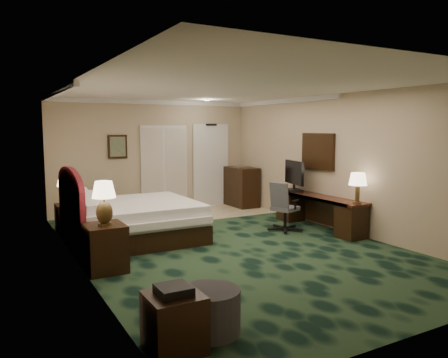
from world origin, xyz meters
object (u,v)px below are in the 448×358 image
lamp_near (104,203)px  tv (294,176)px  bed_bench (189,223)px  desk (318,212)px  minibar (242,187)px  ottoman (210,311)px  bed (134,221)px  nightstand_far (68,218)px  desk_chair (285,206)px  nightstand_near (105,248)px  lamp_far (65,190)px  side_table (174,322)px

lamp_near → tv: size_ratio=0.72×
bed_bench → desk: 2.62m
lamp_near → minibar: bearing=38.7°
minibar → ottoman: bearing=-123.8°
bed_bench → desk: size_ratio=0.50×
bed → nightstand_far: size_ratio=3.99×
desk → desk_chair: 0.75m
nightstand_near → desk_chair: (3.73, 0.73, 0.16)m
desk → minibar: (-0.05, 2.92, 0.18)m
nightstand_far → lamp_far: lamp_far is taller
bed → nightstand_far: bearing=127.0°
bed_bench → tv: tv is taller
lamp_far → bed_bench: bearing=-30.6°
nightstand_near → minibar: (4.39, 3.50, 0.18)m
tv → lamp_far: bearing=176.8°
lamp_near → minibar: size_ratio=0.61×
desk → nightstand_near: bearing=-172.6°
desk → nightstand_far: bearing=154.0°
lamp_far → bed_bench: 2.50m
bed → bed_bench: (1.10, 0.00, -0.15)m
nightstand_far → bed: bearing=-53.0°
lamp_near → side_table: lamp_near is taller
ottoman → desk: 5.00m
ottoman → lamp_near: bearing=100.2°
nightstand_far → tv: bearing=-17.9°
ottoman → tv: tv is taller
lamp_near → bed_bench: (1.99, 1.53, -0.79)m
bed_bench → lamp_near: bearing=-140.7°
bed → nightstand_near: size_ratio=3.24×
nightstand_near → side_table: 2.58m
minibar → desk: bearing=-89.0°
bed → minibar: 4.03m
nightstand_far → lamp_near: size_ratio=0.88×
lamp_near → desk_chair: size_ratio=0.63×
lamp_far → desk_chair: 4.31m
desk_chair → minibar: minibar is taller
lamp_near → desk_chair: 3.83m
lamp_near → desk_chair: (3.73, 0.76, -0.49)m
lamp_far → ottoman: bearing=-84.3°
ottoman → nightstand_far: bearing=95.3°
ottoman → desk_chair: size_ratio=0.63×
nightstand_far → lamp_near: lamp_near is taller
bed → bed_bench: size_ratio=1.89×
lamp_near → side_table: size_ratio=1.16×
lamp_far → bed: bearing=-51.4°
tv → minibar: bearing=104.4°
nightstand_far → ottoman: 5.20m
desk_chair → side_table: bearing=-157.6°
lamp_near → ottoman: (0.43, -2.40, -0.76)m
side_table → desk_chair: 5.00m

